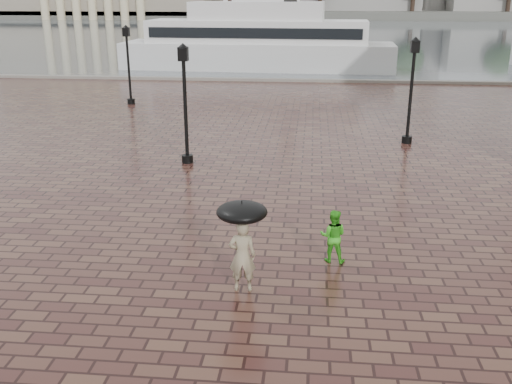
# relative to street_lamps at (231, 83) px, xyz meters

# --- Properties ---
(ground) EXTENTS (300.00, 300.00, 0.00)m
(ground) POSITION_rel_street_lamps_xyz_m (5.00, -15.33, -2.33)
(ground) COLOR #371B19
(ground) RESTS_ON ground
(harbour_water) EXTENTS (240.00, 240.00, 0.00)m
(harbour_water) POSITION_rel_street_lamps_xyz_m (5.00, 76.67, -2.33)
(harbour_water) COLOR #414950
(harbour_water) RESTS_ON ground
(quay_edge) EXTENTS (80.00, 0.60, 0.30)m
(quay_edge) POSITION_rel_street_lamps_xyz_m (5.00, 16.67, -2.33)
(quay_edge) COLOR slate
(quay_edge) RESTS_ON ground
(far_shore) EXTENTS (300.00, 60.00, 2.00)m
(far_shore) POSITION_rel_street_lamps_xyz_m (5.00, 144.67, -1.33)
(far_shore) COLOR #4C4C47
(far_shore) RESTS_ON ground
(street_lamps) EXTENTS (15.44, 12.44, 4.40)m
(street_lamps) POSITION_rel_street_lamps_xyz_m (0.00, 0.00, 0.00)
(street_lamps) COLOR black
(street_lamps) RESTS_ON ground
(adult_pedestrian) EXTENTS (0.62, 0.43, 1.65)m
(adult_pedestrian) POSITION_rel_street_lamps_xyz_m (2.36, -15.17, -1.50)
(adult_pedestrian) COLOR gray
(adult_pedestrian) RESTS_ON ground
(child_pedestrian) EXTENTS (0.71, 0.58, 1.34)m
(child_pedestrian) POSITION_rel_street_lamps_xyz_m (4.38, -13.52, -1.66)
(child_pedestrian) COLOR green
(child_pedestrian) RESTS_ON ground
(ferry_near) EXTENTS (23.47, 6.67, 7.62)m
(ferry_near) POSITION_rel_street_lamps_xyz_m (-1.05, 23.91, -0.04)
(ferry_near) COLOR silver
(ferry_near) RESTS_ON ground
(umbrella) EXTENTS (1.10, 1.10, 1.13)m
(umbrella) POSITION_rel_street_lamps_xyz_m (2.36, -15.17, -0.46)
(umbrella) COLOR black
(umbrella) RESTS_ON ground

